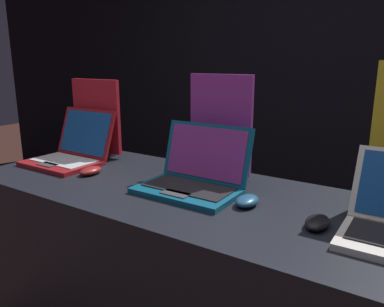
# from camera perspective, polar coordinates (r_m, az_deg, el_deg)

# --- Properties ---
(wall_back) EXTENTS (8.00, 0.05, 2.80)m
(wall_back) POSITION_cam_1_polar(r_m,az_deg,el_deg) (3.04, 19.99, 14.02)
(wall_back) COLOR black
(wall_back) RESTS_ON ground_plane
(display_counter) EXTENTS (1.93, 0.69, 0.87)m
(display_counter) POSITION_cam_1_polar(r_m,az_deg,el_deg) (1.62, 0.28, -20.60)
(display_counter) COLOR black
(display_counter) RESTS_ON ground_plane
(laptop_front) EXTENTS (0.35, 0.33, 0.25)m
(laptop_front) POSITION_cam_1_polar(r_m,az_deg,el_deg) (1.90, -17.94, 0.39)
(laptop_front) COLOR maroon
(laptop_front) RESTS_ON display_counter
(mouse_front) EXTENTS (0.07, 0.11, 0.03)m
(mouse_front) POSITION_cam_1_polar(r_m,az_deg,el_deg) (1.69, -15.21, -2.55)
(mouse_front) COLOR maroon
(mouse_front) RESTS_ON display_counter
(promo_stand_front) EXTENTS (0.31, 0.07, 0.39)m
(promo_stand_front) POSITION_cam_1_polar(r_m,az_deg,el_deg) (1.99, -14.33, 4.97)
(promo_stand_front) COLOR black
(promo_stand_front) RESTS_ON display_counter
(laptop_middle) EXTENTS (0.38, 0.30, 0.24)m
(laptop_middle) POSITION_cam_1_polar(r_m,az_deg,el_deg) (1.43, 0.37, -3.36)
(laptop_middle) COLOR #0F5170
(laptop_middle) RESTS_ON display_counter
(mouse_middle) EXTENTS (0.07, 0.11, 0.04)m
(mouse_middle) POSITION_cam_1_polar(r_m,az_deg,el_deg) (1.30, 8.39, -7.14)
(mouse_middle) COLOR navy
(mouse_middle) RESTS_ON display_counter
(promo_stand_middle) EXTENTS (0.28, 0.07, 0.43)m
(promo_stand_middle) POSITION_cam_1_polar(r_m,az_deg,el_deg) (1.56, 4.33, 3.68)
(promo_stand_middle) COLOR black
(promo_stand_middle) RESTS_ON display_counter
(mouse_back) EXTENTS (0.07, 0.12, 0.03)m
(mouse_back) POSITION_cam_1_polar(r_m,az_deg,el_deg) (1.19, 18.56, -9.90)
(mouse_back) COLOR black
(mouse_back) RESTS_ON display_counter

